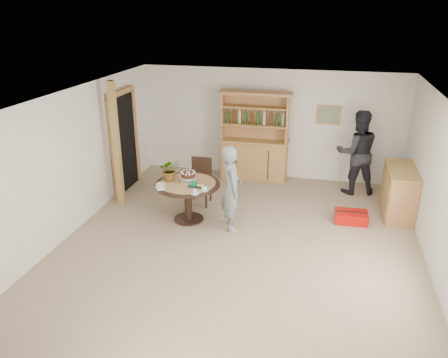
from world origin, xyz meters
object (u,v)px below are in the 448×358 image
sideboard (399,192)px  dining_table (188,191)px  adult_person (357,152)px  red_suitcase (351,217)px  hutch (254,150)px  teen_boy (231,188)px  dining_chair (201,178)px

sideboard → dining_table: (-3.87, -1.19, 0.13)m
sideboard → adult_person: size_ratio=0.69×
dining_table → red_suitcase: bearing=12.0°
red_suitcase → sideboard: bearing=29.7°
hutch → red_suitcase: size_ratio=3.30×
hutch → sideboard: size_ratio=1.62×
sideboard → teen_boy: size_ratio=0.81×
teen_boy → red_suitcase: bearing=-92.1°
dining_table → red_suitcase: 3.10m
dining_table → dining_chair: bearing=90.1°
hutch → dining_table: hutch is taller
hutch → teen_boy: bearing=-89.4°
teen_boy → adult_person: (2.22, 2.21, 0.13)m
dining_table → hutch: bearing=71.2°
sideboard → dining_table: bearing=-162.9°
dining_table → adult_person: (3.07, 2.11, 0.30)m
dining_chair → red_suitcase: 3.04m
hutch → dining_chair: hutch is taller
hutch → adult_person: 2.28m
dining_chair → dining_table: bearing=-91.1°
red_suitcase → dining_chair: bearing=173.5°
sideboard → red_suitcase: (-0.87, -0.55, -0.37)m
hutch → red_suitcase: bearing=-39.6°
sideboard → dining_chair: bearing=-174.7°
adult_person → dining_table: bearing=21.4°
sideboard → dining_table: 4.05m
sideboard → teen_boy: 3.29m
sideboard → dining_table: sideboard is taller
hutch → sideboard: hutch is taller
hutch → dining_chair: (-0.83, -1.60, -0.15)m
red_suitcase → dining_table: bearing=-170.8°
red_suitcase → adult_person: bearing=84.3°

